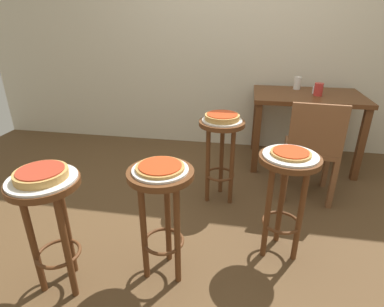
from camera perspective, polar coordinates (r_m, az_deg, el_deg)
The scene contains 19 objects.
ground_plane at distance 2.41m, azimuth 5.49°, elevation -12.56°, with size 6.00×6.00×0.00m, color brown.
back_wall at distance 3.59m, azimuth 9.10°, elevation 24.83°, with size 6.00×0.10×3.00m, color beige.
stool_foreground at distance 1.79m, azimuth -24.72°, elevation -9.74°, with size 0.36×0.36×0.69m.
serving_plate_foreground at distance 1.70m, azimuth -25.84°, elevation -4.24°, with size 0.34×0.34×0.01m, color white.
pizza_foreground at distance 1.69m, azimuth -26.01°, elevation -3.39°, with size 0.25×0.25×0.05m.
stool_middle at distance 1.72m, azimuth -5.58°, elevation -8.73°, with size 0.36×0.36×0.69m.
serving_plate_middle at distance 1.63m, azimuth -5.86°, elevation -2.97°, with size 0.30×0.30×0.01m, color white.
pizza_middle at distance 1.62m, azimuth -5.88°, elevation -2.47°, with size 0.26×0.26×0.02m.
stool_leftside at distance 1.95m, azimuth 16.95°, elevation -5.53°, with size 0.36×0.36×0.69m.
serving_plate_leftside at distance 1.87m, azimuth 17.66°, elevation -0.34°, with size 0.32×0.32×0.01m, color white.
pizza_leftside at distance 1.86m, azimuth 17.72°, elevation 0.11°, with size 0.23×0.23×0.02m.
stool_rear at distance 2.47m, azimuth 5.37°, elevation 1.80°, with size 0.36×0.36×0.69m.
serving_plate_rear at distance 2.40m, azimuth 5.55°, elevation 6.09°, with size 0.31×0.31×0.01m, color white.
pizza_rear at distance 2.40m, azimuth 5.58°, elevation 6.74°, with size 0.27×0.27×0.05m.
dining_table at distance 3.29m, azimuth 20.33°, elevation 8.28°, with size 1.04×0.69×0.74m.
cup_near_edge at distance 3.22m, azimuth 22.24°, elevation 10.87°, with size 0.08×0.08×0.12m, color red.
cup_far_edge at distance 3.44m, azimuth 18.79°, elevation 12.16°, with size 0.07×0.07×0.12m, color silver.
condiment_shaker at distance 3.29m, azimuth 21.60°, elevation 10.80°, with size 0.04×0.04×0.07m, color white.
wooden_chair at distance 2.67m, azimuth 21.23°, elevation 1.09°, with size 0.43×0.43×0.85m.
Camera 1 is at (0.12, -1.94, 1.43)m, focal length 29.00 mm.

